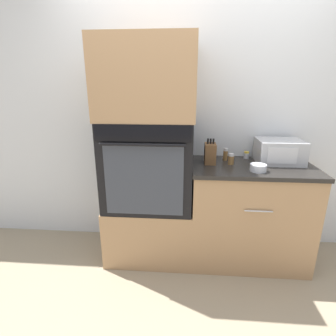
% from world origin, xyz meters
% --- Properties ---
extents(ground_plane, '(12.00, 12.00, 0.00)m').
position_xyz_m(ground_plane, '(0.00, 0.00, 0.00)').
color(ground_plane, gray).
extents(wall_back, '(8.00, 0.05, 2.50)m').
position_xyz_m(wall_back, '(0.00, 0.63, 1.25)').
color(wall_back, silver).
rests_on(wall_back, ground_plane).
extents(oven_cabinet_base, '(0.79, 0.60, 0.53)m').
position_xyz_m(oven_cabinet_base, '(-0.40, 0.30, 0.27)').
color(oven_cabinet_base, '#A87F56').
rests_on(oven_cabinet_base, ground_plane).
extents(wall_oven, '(0.77, 0.64, 0.78)m').
position_xyz_m(wall_oven, '(-0.40, 0.30, 0.92)').
color(wall_oven, black).
rests_on(wall_oven, oven_cabinet_base).
extents(oven_cabinet_upper, '(0.79, 0.60, 0.64)m').
position_xyz_m(oven_cabinet_upper, '(-0.40, 0.30, 1.63)').
color(oven_cabinet_upper, '#A87F56').
rests_on(oven_cabinet_upper, wall_oven).
extents(counter_unit, '(1.05, 0.63, 0.93)m').
position_xyz_m(counter_unit, '(0.52, 0.30, 0.46)').
color(counter_unit, '#A87F56').
rests_on(counter_unit, ground_plane).
extents(microwave, '(0.39, 0.32, 0.21)m').
position_xyz_m(microwave, '(0.76, 0.41, 1.03)').
color(microwave, '#B2B5BA').
rests_on(microwave, counter_unit).
extents(knife_block, '(0.10, 0.15, 0.22)m').
position_xyz_m(knife_block, '(0.14, 0.34, 1.02)').
color(knife_block, brown).
rests_on(knife_block, counter_unit).
extents(bowl, '(0.13, 0.13, 0.06)m').
position_xyz_m(bowl, '(0.52, 0.14, 0.96)').
color(bowl, silver).
rests_on(bowl, counter_unit).
extents(condiment_jar_near, '(0.05, 0.05, 0.10)m').
position_xyz_m(condiment_jar_near, '(0.33, 0.32, 0.97)').
color(condiment_jar_near, brown).
rests_on(condiment_jar_near, counter_unit).
extents(condiment_jar_mid, '(0.04, 0.04, 0.11)m').
position_xyz_m(condiment_jar_mid, '(0.29, 0.45, 0.98)').
color(condiment_jar_mid, brown).
rests_on(condiment_jar_mid, counter_unit).
extents(condiment_jar_far, '(0.05, 0.05, 0.07)m').
position_xyz_m(condiment_jar_far, '(0.50, 0.53, 0.96)').
color(condiment_jar_far, silver).
rests_on(condiment_jar_far, counter_unit).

